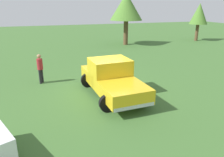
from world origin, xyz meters
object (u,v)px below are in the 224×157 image
(tree_far_center, at_px, (126,7))
(tree_back_right, at_px, (199,14))
(person_bystander, at_px, (40,67))
(pickup_truck, at_px, (111,77))

(tree_far_center, bearing_deg, tree_back_right, -0.27)
(person_bystander, xyz_separation_m, tree_far_center, (9.39, 10.48, 3.12))
(pickup_truck, bearing_deg, tree_far_center, 152.21)
(person_bystander, height_order, tree_far_center, tree_far_center)
(pickup_truck, height_order, tree_far_center, tree_far_center)
(pickup_truck, bearing_deg, person_bystander, -134.15)
(tree_back_right, height_order, tree_far_center, tree_far_center)
(pickup_truck, relative_size, tree_far_center, 0.91)
(person_bystander, relative_size, tree_far_center, 0.31)
(pickup_truck, relative_size, tree_back_right, 1.11)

